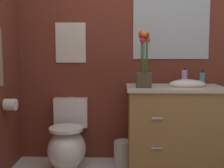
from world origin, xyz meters
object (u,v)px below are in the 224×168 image
wall_poster (71,43)px  toilet_paper_roll (10,105)px  toilet (68,144)px  vanity_cabinet (174,127)px  soap_bottle (202,79)px  wall_mirror (171,26)px  trash_bin (123,153)px  flower_vase (144,65)px  lotion_bottle (184,77)px

wall_poster → toilet_paper_roll: wall_poster is taller
toilet → vanity_cabinet: size_ratio=0.68×
soap_bottle → wall_poster: wall_poster is taller
wall_mirror → toilet_paper_roll: (-1.57, -0.46, -0.77)m
toilet → trash_bin: 0.57m
vanity_cabinet → wall_poster: 1.40m
toilet → toilet_paper_roll: bearing=-158.6°
flower_vase → toilet_paper_roll: size_ratio=4.89×
flower_vase → soap_bottle: flower_vase is taller
toilet → soap_bottle: 1.50m
soap_bottle → trash_bin: soap_bottle is taller
toilet → wall_poster: bearing=90.0°
toilet → lotion_bottle: bearing=3.7°
vanity_cabinet → wall_poster: (-1.07, 0.29, 0.84)m
vanity_cabinet → toilet_paper_roll: 1.60m
trash_bin → wall_mirror: (0.51, 0.24, 1.31)m
wall_poster → toilet: bearing=-90.0°
toilet → toilet_paper_roll: size_ratio=6.27×
lotion_bottle → wall_mirror: 0.57m
lotion_bottle → trash_bin: size_ratio=0.67×
toilet → toilet_paper_roll: toilet_paper_roll is taller
trash_bin → toilet_paper_roll: toilet_paper_roll is taller
vanity_cabinet → trash_bin: (-0.51, 0.05, -0.29)m
vanity_cabinet → wall_poster: wall_poster is taller
vanity_cabinet → trash_bin: 0.59m
vanity_cabinet → flower_vase: flower_vase is taller
flower_vase → lotion_bottle: flower_vase is taller
soap_bottle → wall_poster: (-1.35, 0.25, 0.36)m
toilet → vanity_cabinet: vanity_cabinet is taller
soap_bottle → toilet_paper_roll: 1.87m
vanity_cabinet → toilet_paper_roll: size_ratio=9.26×
toilet_paper_roll → vanity_cabinet: bearing=6.2°
lotion_bottle → flower_vase: bearing=-155.5°
lotion_bottle → wall_poster: bearing=170.8°
trash_bin → wall_poster: wall_poster is taller
trash_bin → wall_poster: bearing=156.6°
lotion_bottle → wall_poster: (-1.18, 0.19, 0.35)m
toilet → wall_mirror: wall_mirror is taller
trash_bin → wall_poster: (-0.56, 0.24, 1.14)m
vanity_cabinet → wall_mirror: wall_mirror is taller
toilet → soap_bottle: soap_bottle is taller
vanity_cabinet → soap_bottle: 0.55m
toilet → toilet_paper_roll: 0.69m
vanity_cabinet → wall_mirror: bearing=90.5°
toilet → flower_vase: (0.76, -0.12, 0.81)m
flower_vase → lotion_bottle: 0.49m
flower_vase → wall_poster: bearing=153.1°
soap_bottle → trash_bin: size_ratio=0.58×
toilet → wall_mirror: 1.64m
toilet_paper_roll → trash_bin: bearing=11.8°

